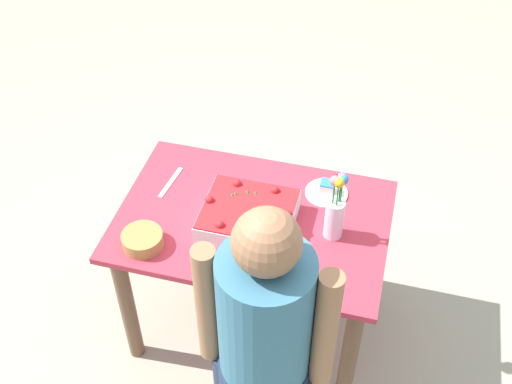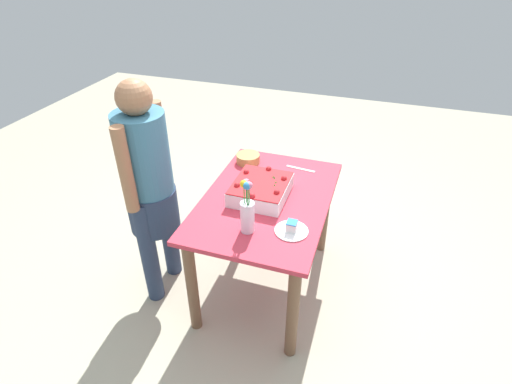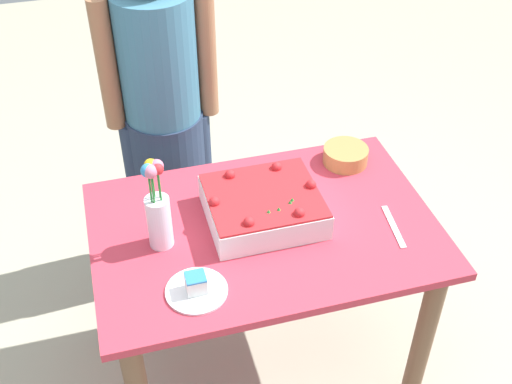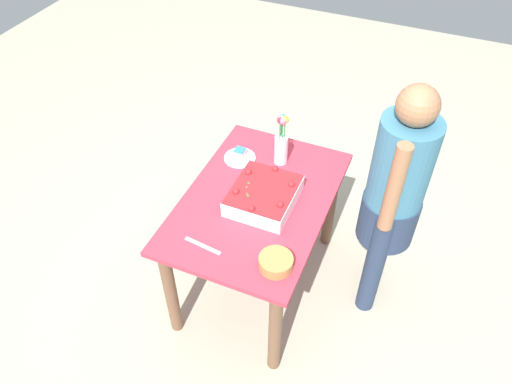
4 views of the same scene
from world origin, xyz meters
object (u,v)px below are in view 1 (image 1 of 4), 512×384
(flower_vase, at_px, (335,210))
(person_standing, at_px, (265,351))
(fruit_bowl, at_px, (142,240))
(sheet_cake, at_px, (248,216))
(serving_plate_with_slice, at_px, (327,191))
(cake_knife, at_px, (171,182))

(flower_vase, bearing_deg, person_standing, -99.86)
(flower_vase, relative_size, fruit_bowl, 1.95)
(sheet_cake, bearing_deg, person_standing, -70.18)
(serving_plate_with_slice, bearing_deg, cake_knife, -171.21)
(flower_vase, bearing_deg, fruit_bowl, -160.91)
(person_standing, bearing_deg, sheet_cake, 19.82)
(flower_vase, xyz_separation_m, person_standing, (-0.12, -0.68, -0.03))
(fruit_bowl, relative_size, person_standing, 0.11)
(sheet_cake, distance_m, person_standing, 0.69)
(serving_plate_with_slice, height_order, flower_vase, flower_vase)
(serving_plate_with_slice, xyz_separation_m, flower_vase, (0.07, -0.23, 0.13))
(sheet_cake, relative_size, fruit_bowl, 2.24)
(fruit_bowl, xyz_separation_m, person_standing, (0.61, -0.42, 0.08))
(sheet_cake, height_order, person_standing, person_standing)
(fruit_bowl, bearing_deg, cake_knife, 93.44)
(serving_plate_with_slice, height_order, person_standing, person_standing)
(sheet_cake, height_order, fruit_bowl, sheet_cake)
(sheet_cake, height_order, serving_plate_with_slice, sheet_cake)
(sheet_cake, xyz_separation_m, cake_knife, (-0.40, 0.16, -0.05))
(cake_knife, relative_size, fruit_bowl, 1.24)
(serving_plate_with_slice, bearing_deg, fruit_bowl, -143.78)
(serving_plate_with_slice, relative_size, flower_vase, 0.58)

